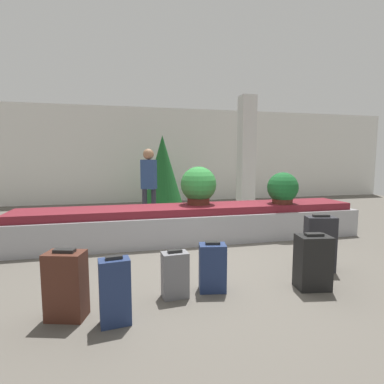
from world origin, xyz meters
The scene contains 14 objects.
ground_plane centered at (0.00, 0.00, 0.00)m, with size 18.00×18.00×0.00m, color #59544C.
back_wall centered at (0.00, 6.40, 1.60)m, with size 18.00×0.06×3.20m.
carousel centered at (0.00, 1.31, 0.31)m, with size 6.35×0.96×0.64m.
pillar centered at (2.17, 3.88, 1.60)m, with size 0.41×0.41×3.20m.
suitcase_0 centered at (1.30, -0.57, 0.37)m, with size 0.41×0.28×0.76m.
suitcase_1 centered at (-1.33, -1.29, 0.31)m, with size 0.29×0.20×0.64m.
suitcase_2 centered at (-0.27, -0.83, 0.27)m, with size 0.33×0.26×0.57m.
suitcase_3 centered at (-0.71, -0.89, 0.25)m, with size 0.29×0.20×0.52m.
suitcase_4 centered at (0.87, -1.04, 0.31)m, with size 0.40×0.31×0.65m.
suitcase_5 centered at (-1.77, -1.08, 0.32)m, with size 0.40×0.31×0.67m.
potted_plant_0 centered at (1.74, 1.16, 0.92)m, with size 0.58×0.58×0.60m.
potted_plant_1 centered at (0.15, 1.43, 0.98)m, with size 0.67×0.67×0.71m.
traveler_0 centered at (-0.65, 2.73, 1.02)m, with size 0.37×0.32×1.70m.
decorated_tree centered at (-0.04, 4.94, 1.18)m, with size 1.16×1.16×2.18m.
Camera 1 is at (-1.25, -3.94, 1.49)m, focal length 28.00 mm.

